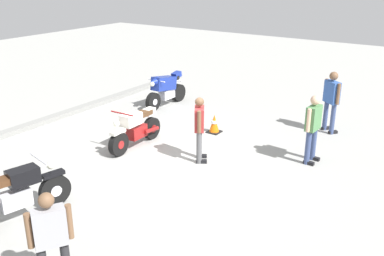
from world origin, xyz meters
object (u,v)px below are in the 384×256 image
person_in_green_shirt (313,125)px  person_in_red_shirt (199,126)px  motorcycle_blue_sportbike (166,89)px  person_in_blue_shirt (331,98)px  traffic_cone (214,124)px  person_in_gray_shirt (51,238)px  motorcycle_cream_vintage (136,129)px  motorcycle_black_cruiser (17,193)px

person_in_green_shirt → person_in_red_shirt: size_ratio=1.04×
motorcycle_blue_sportbike → person_in_blue_shirt: (0.60, -5.37, 0.42)m
person_in_blue_shirt → traffic_cone: person_in_blue_shirt is taller
motorcycle_blue_sportbike → person_in_gray_shirt: bearing=28.4°
motorcycle_cream_vintage → person_in_green_shirt: 4.44m
motorcycle_blue_sportbike → person_in_gray_shirt: size_ratio=1.21×
motorcycle_blue_sportbike → person_in_red_shirt: 4.60m
motorcycle_cream_vintage → motorcycle_blue_sportbike: (3.29, 1.53, 0.11)m
person_in_green_shirt → person_in_gray_shirt: (-6.42, 1.48, -0.04)m
motorcycle_black_cruiser → person_in_gray_shirt: (-0.91, -2.15, 0.39)m
motorcycle_blue_sportbike → person_in_blue_shirt: 5.41m
motorcycle_black_cruiser → person_in_red_shirt: person_in_red_shirt is taller
motorcycle_blue_sportbike → traffic_cone: 2.99m
motorcycle_black_cruiser → person_in_green_shirt: 6.61m
motorcycle_cream_vintage → motorcycle_black_cruiser: (-3.89, -0.48, 0.03)m
motorcycle_black_cruiser → traffic_cone: bearing=6.4°
person_in_gray_shirt → motorcycle_cream_vintage: bearing=-30.6°
person_in_green_shirt → person_in_gray_shirt: bearing=-99.0°
motorcycle_blue_sportbike → person_in_blue_shirt: size_ratio=1.11×
motorcycle_black_cruiser → person_in_green_shirt: bearing=-20.4°
person_in_gray_shirt → person_in_blue_shirt: 8.77m
motorcycle_blue_sportbike → person_in_red_shirt: bearing=48.6°
motorcycle_black_cruiser → person_in_red_shirt: 4.32m
motorcycle_black_cruiser → traffic_cone: motorcycle_black_cruiser is taller
motorcycle_blue_sportbike → person_in_red_shirt: size_ratio=1.22×
motorcycle_blue_sportbike → motorcycle_black_cruiser: bearing=16.8°
person_in_gray_shirt → person_in_blue_shirt: bearing=-67.2°
motorcycle_cream_vintage → motorcycle_blue_sportbike: motorcycle_blue_sportbike is taller
motorcycle_cream_vintage → traffic_cone: bearing=148.3°
person_in_blue_shirt → person_in_green_shirt: bearing=-134.9°
person_in_blue_shirt → person_in_gray_shirt: bearing=-149.7°
person_in_red_shirt → traffic_cone: size_ratio=3.01×
motorcycle_blue_sportbike → person_in_green_shirt: bearing=74.6°
person_in_red_shirt → person_in_gray_shirt: 5.04m
motorcycle_blue_sportbike → person_in_blue_shirt: person_in_blue_shirt is taller
motorcycle_cream_vintage → person_in_blue_shirt: bearing=133.5°
person_in_gray_shirt → traffic_cone: bearing=-47.2°
person_in_red_shirt → motorcycle_cream_vintage: bearing=153.5°
person_in_green_shirt → person_in_red_shirt: (-1.43, 2.26, -0.05)m
person_in_gray_shirt → person_in_red_shirt: bearing=-50.5°
motorcycle_black_cruiser → traffic_cone: (5.91, -0.68, -0.26)m
motorcycle_cream_vintage → person_in_red_shirt: 1.90m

